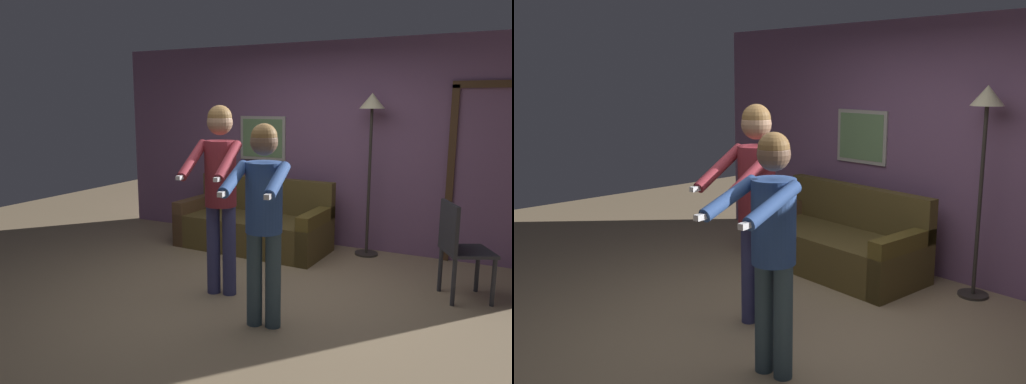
% 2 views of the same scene
% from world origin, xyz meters
% --- Properties ---
extents(ground_plane, '(12.00, 12.00, 0.00)m').
position_xyz_m(ground_plane, '(0.00, 0.00, 0.00)').
color(ground_plane, '#9C8462').
extents(back_wall_assembly, '(6.40, 0.10, 2.60)m').
position_xyz_m(back_wall_assembly, '(0.02, 2.17, 1.30)').
color(back_wall_assembly, slate).
rests_on(back_wall_assembly, ground_plane).
extents(couch, '(1.93, 0.92, 0.87)m').
position_xyz_m(couch, '(-0.81, 1.55, 0.28)').
color(couch, brown).
rests_on(couch, ground_plane).
extents(torchiere_lamp, '(0.30, 0.30, 1.95)m').
position_xyz_m(torchiere_lamp, '(0.56, 1.91, 1.58)').
color(torchiere_lamp, '#332D28').
rests_on(torchiere_lamp, ground_plane).
extents(person_standing_left, '(0.52, 0.73, 1.82)m').
position_xyz_m(person_standing_left, '(-0.37, -0.00, 1.12)').
color(person_standing_left, '#3F4074').
rests_on(person_standing_left, ground_plane).
extents(person_standing_right, '(0.52, 0.73, 1.68)m').
position_xyz_m(person_standing_right, '(0.32, -0.46, 1.02)').
color(person_standing_right, '#3C525E').
rests_on(person_standing_right, ground_plane).
extents(dining_chair_distant, '(0.56, 0.56, 0.93)m').
position_xyz_m(dining_chair_distant, '(1.68, 0.92, 0.53)').
color(dining_chair_distant, '#2D2D33').
rests_on(dining_chair_distant, ground_plane).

